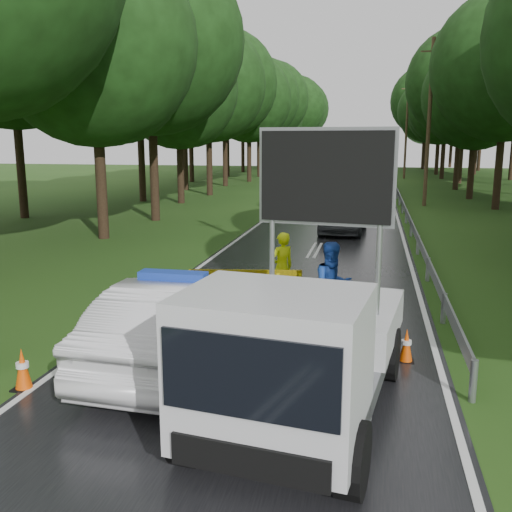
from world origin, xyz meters
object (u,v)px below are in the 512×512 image
(queue_car_first, at_px, (344,214))
(queue_car_third, at_px, (367,190))
(barrier, at_px, (245,281))
(police_sedan, at_px, (175,324))
(work_truck, at_px, (301,349))
(queue_car_second, at_px, (350,202))
(officer, at_px, (282,268))
(queue_car_fourth, at_px, (370,182))
(civilian, at_px, (333,287))

(queue_car_first, xyz_separation_m, queue_car_third, (0.83, 14.55, -0.11))
(barrier, bearing_deg, queue_car_first, 73.00)
(police_sedan, relative_size, queue_car_first, 1.07)
(work_truck, relative_size, queue_car_second, 1.23)
(officer, xyz_separation_m, queue_car_third, (1.76, 26.21, -0.22))
(barrier, height_order, queue_car_second, queue_car_second)
(queue_car_second, bearing_deg, queue_car_third, 89.51)
(officer, bearing_deg, queue_car_fourth, -135.24)
(work_truck, distance_m, barrier, 5.31)
(queue_car_second, distance_m, queue_car_third, 8.04)
(officer, bearing_deg, barrier, 19.79)
(officer, distance_m, queue_car_third, 26.27)
(officer, height_order, civilian, civilian)
(civilian, xyz_separation_m, queue_car_first, (-0.48, 13.64, -0.18))
(work_truck, relative_size, barrier, 2.12)
(work_truck, relative_size, queue_car_third, 1.12)
(barrier, height_order, queue_car_first, queue_car_first)
(police_sedan, distance_m, civilian, 3.69)
(queue_car_first, xyz_separation_m, queue_car_fourth, (0.96, 20.55, 0.00))
(queue_car_third, height_order, queue_car_fourth, queue_car_fourth)
(barrier, distance_m, queue_car_third, 27.56)
(officer, bearing_deg, queue_car_third, -135.73)
(queue_car_third, bearing_deg, civilian, -94.00)
(queue_car_first, bearing_deg, queue_car_third, 89.90)
(queue_car_third, bearing_deg, queue_car_first, -96.55)
(police_sedan, relative_size, work_truck, 0.90)
(barrier, bearing_deg, queue_car_third, 75.01)
(officer, bearing_deg, police_sedan, 32.93)
(barrier, xyz_separation_m, civilian, (2.08, -0.74, 0.15))
(queue_car_second, bearing_deg, work_truck, -83.83)
(work_truck, relative_size, civilian, 2.83)
(civilian, height_order, queue_car_third, civilian)
(barrier, relative_size, queue_car_fourth, 0.54)
(work_truck, distance_m, queue_car_fourth, 38.40)
(queue_car_fourth, bearing_deg, officer, -92.29)
(police_sedan, height_order, queue_car_second, police_sedan)
(officer, relative_size, queue_car_third, 0.37)
(queue_car_third, bearing_deg, barrier, -98.35)
(officer, distance_m, queue_car_fourth, 32.26)
(work_truck, relative_size, officer, 3.07)
(queue_car_first, bearing_deg, queue_car_second, 93.16)
(civilian, bearing_deg, work_truck, -123.07)
(officer, xyz_separation_m, queue_car_first, (0.93, 11.66, -0.10))
(barrier, distance_m, queue_car_fourth, 33.55)
(barrier, relative_size, officer, 1.45)
(queue_car_second, bearing_deg, queue_car_first, -84.58)
(officer, xyz_separation_m, queue_car_second, (0.93, 18.21, -0.25))
(civilian, height_order, queue_car_fourth, civilian)
(civilian, relative_size, queue_car_first, 0.42)
(civilian, bearing_deg, queue_car_second, 60.47)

